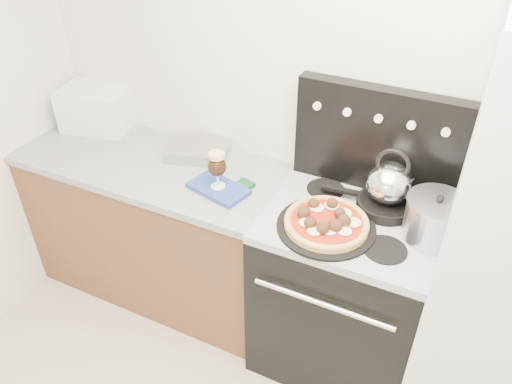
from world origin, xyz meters
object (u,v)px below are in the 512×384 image
Objects in this scene: pizza at (327,221)px; oven_mitt at (218,189)px; stock_pot at (435,220)px; stove_body at (342,293)px; tea_kettle at (390,180)px; toaster_oven at (97,108)px; skillet at (385,205)px; beer_glass at (217,170)px; pizza_pan at (326,227)px; base_cabinet at (160,229)px.

oven_mitt is at bearing 173.50° from pizza.
stove_body is at bearing -177.61° from stock_pot.
toaster_oven is at bearing 169.03° from tea_kettle.
pizza is at bearing -25.24° from toaster_oven.
oven_mitt is at bearing -166.71° from skillet.
oven_mitt is 0.99m from stock_pot.
pizza reaches higher than skillet.
beer_glass is 0.86× the size of tea_kettle.
stock_pot is at bearing -34.01° from tea_kettle.
toaster_oven reaches higher than oven_mitt.
beer_glass is at bearing 173.50° from pizza_pan.
stove_body is 2.45× the size of pizza.
stove_body is 2.07× the size of pizza_pan.
skillet is 0.25m from stock_pot.
beer_glass is at bearing -174.61° from tea_kettle.
stock_pot is (0.41, 0.14, 0.08)m from pizza_pan.
base_cabinet is 4.03× the size of pizza.
stove_body is at bearing 5.07° from beer_glass.
toaster_oven reaches higher than pizza.
pizza is 0.33m from tea_kettle.
stock_pot is (1.44, -0.01, 0.58)m from base_cabinet.
tea_kettle reaches higher than stove_body.
pizza_pan is (1.51, -0.34, -0.09)m from toaster_oven.
beer_glass is 0.74× the size of skillet.
pizza_pan is at bearing -124.21° from stove_body.
beer_glass is 0.58m from pizza_pan.
skillet is (0.76, 0.18, 0.03)m from oven_mitt.
stove_body is 0.51m from pizza_pan.
skillet is at bearing 0.00° from tea_kettle.
oven_mitt is 0.80m from tea_kettle.
base_cabinet is 0.75m from beer_glass.
pizza_pan is 1.92× the size of tea_kettle.
beer_glass reaches higher than base_cabinet.
tea_kettle is (0.76, 0.18, 0.06)m from beer_glass.
tea_kettle is at bearing 0.00° from skillet.
base_cabinet is at bearing 171.82° from pizza_pan.
pizza is (0.57, -0.06, -0.06)m from beer_glass.
tea_kettle is (0.19, 0.24, 0.12)m from pizza.
stove_body is 0.66m from tea_kettle.
skillet is 0.13m from tea_kettle.
beer_glass reaches higher than pizza.
oven_mitt is (0.94, -0.27, -0.11)m from toaster_oven.
skillet is (1.70, -0.09, -0.08)m from toaster_oven.
pizza_pan is (0.57, -0.06, -0.09)m from beer_glass.
stock_pot is (0.98, 0.07, -0.01)m from beer_glass.
stove_body is 3.09× the size of oven_mitt.
toaster_oven reaches higher than stove_body.
beer_glass is 0.45× the size of pizza_pan.
pizza is at bearing 0.00° from pizza_pan.
pizza_pan reaches higher than stove_body.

